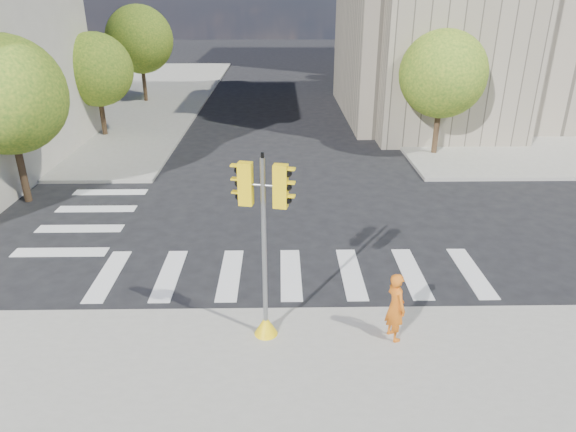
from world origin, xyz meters
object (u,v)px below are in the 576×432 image
object	(u,v)px
traffic_signal	(265,264)
photographer	(396,306)
lamp_near	(432,54)
lamp_far	(384,34)

from	to	relation	value
traffic_signal	photographer	distance (m)	3.20
lamp_near	traffic_signal	distance (m)	21.15
lamp_near	photographer	distance (m)	20.43
lamp_near	photographer	xyz separation A→B (m)	(-5.74, -19.28, -3.57)
traffic_signal	photographer	size ratio (longest dim) A/B	2.62
lamp_near	traffic_signal	world-z (taller)	lamp_near
traffic_signal	lamp_far	bearing A→B (deg)	87.62
photographer	lamp_near	bearing A→B (deg)	-36.66
lamp_far	traffic_signal	world-z (taller)	lamp_far
lamp_near	traffic_signal	size ratio (longest dim) A/B	1.80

